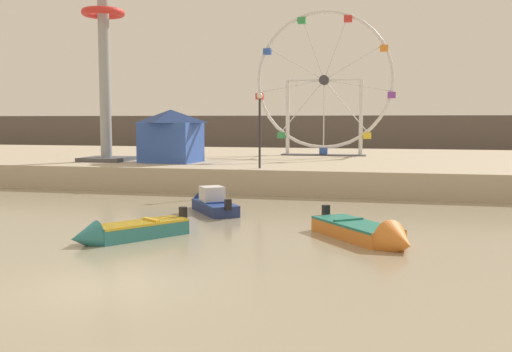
% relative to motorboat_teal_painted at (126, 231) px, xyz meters
% --- Properties ---
extents(ground_plane, '(240.00, 240.00, 0.00)m').
position_rel_motorboat_teal_painted_xyz_m(ground_plane, '(2.03, -5.12, -0.29)').
color(ground_plane, gray).
extents(quay_promenade, '(110.00, 24.41, 1.33)m').
position_rel_motorboat_teal_painted_xyz_m(quay_promenade, '(2.03, 24.20, 0.37)').
color(quay_promenade, '#B7A88E').
rests_on(quay_promenade, ground_plane).
extents(distant_town_skyline, '(140.00, 3.00, 4.40)m').
position_rel_motorboat_teal_painted_xyz_m(distant_town_skyline, '(2.03, 51.68, 1.91)').
color(distant_town_skyline, '#564C47').
rests_on(distant_town_skyline, ground_plane).
extents(motorboat_teal_painted, '(3.16, 3.85, 1.09)m').
position_rel_motorboat_teal_painted_xyz_m(motorboat_teal_painted, '(0.00, 0.00, 0.00)').
color(motorboat_teal_painted, teal).
rests_on(motorboat_teal_painted, ground_plane).
extents(motorboat_orange_hull, '(3.81, 4.38, 1.25)m').
position_rel_motorboat_teal_painted_xyz_m(motorboat_orange_hull, '(7.77, 1.45, -0.01)').
color(motorboat_orange_hull, orange).
rests_on(motorboat_orange_hull, ground_plane).
extents(motorboat_navy_blue, '(3.15, 3.80, 1.39)m').
position_rel_motorboat_teal_painted_xyz_m(motorboat_navy_blue, '(0.83, 6.53, 0.04)').
color(motorboat_navy_blue, navy).
rests_on(motorboat_navy_blue, ground_plane).
extents(ferris_wheel_white_frame, '(10.08, 1.20, 10.38)m').
position_rel_motorboat_teal_painted_xyz_m(ferris_wheel_white_frame, '(3.50, 25.40, 6.25)').
color(ferris_wheel_white_frame, silver).
rests_on(ferris_wheel_white_frame, quay_promenade).
extents(drop_tower_steel_tower, '(2.80, 2.80, 14.34)m').
position_rel_motorboat_teal_painted_xyz_m(drop_tower_steel_tower, '(-9.12, 16.45, 7.81)').
color(drop_tower_steel_tower, '#999EA3').
rests_on(drop_tower_steel_tower, quay_promenade).
extents(carnival_booth_blue_tent, '(3.79, 3.36, 3.20)m').
position_rel_motorboat_teal_painted_xyz_m(carnival_booth_blue_tent, '(-4.77, 16.38, 2.70)').
color(carnival_booth_blue_tent, '#3356B7').
rests_on(carnival_booth_blue_tent, quay_promenade).
extents(promenade_lamp_near, '(0.32, 0.32, 4.01)m').
position_rel_motorboat_teal_painted_xyz_m(promenade_lamp_near, '(1.50, 13.17, 3.65)').
color(promenade_lamp_near, '#2D2D33').
rests_on(promenade_lamp_near, quay_promenade).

